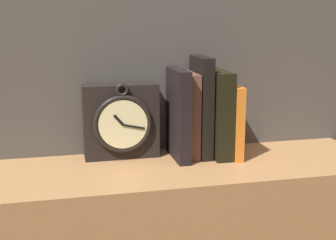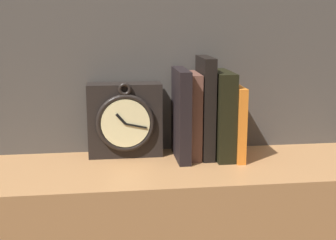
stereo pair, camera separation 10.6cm
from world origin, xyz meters
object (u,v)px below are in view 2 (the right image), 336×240
at_px(book_slot0_black, 181,114).
at_px(book_slot2_black, 205,107).
at_px(book_slot3_black, 222,115).
at_px(book_slot4_orange, 235,121).
at_px(clock, 125,120).
at_px(book_slot1_brown, 192,115).

xyz_separation_m(book_slot0_black, book_slot2_black, (0.06, 0.01, 0.01)).
height_order(book_slot2_black, book_slot3_black, book_slot2_black).
bearing_deg(book_slot3_black, book_slot0_black, -179.44).
relative_size(book_slot0_black, book_slot3_black, 1.03).
bearing_deg(book_slot4_orange, book_slot3_black, 173.10).
relative_size(book_slot0_black, book_slot2_black, 0.89).
xyz_separation_m(book_slot2_black, book_slot3_black, (0.04, -0.01, -0.02)).
bearing_deg(book_slot2_black, clock, 172.70).
height_order(book_slot1_brown, book_slot4_orange, book_slot1_brown).
bearing_deg(book_slot2_black, book_slot4_orange, -10.61).
bearing_deg(book_slot3_black, book_slot4_orange, -6.90).
height_order(book_slot1_brown, book_slot2_black, book_slot2_black).
height_order(clock, book_slot4_orange, clock).
distance_m(clock, book_slot4_orange, 0.27).
relative_size(book_slot1_brown, book_slot3_black, 0.98).
relative_size(book_slot1_brown, book_slot4_orange, 1.16).
height_order(clock, book_slot3_black, book_slot3_black).
relative_size(clock, book_slot3_black, 0.89).
distance_m(clock, book_slot2_black, 0.20).
height_order(clock, book_slot1_brown, book_slot1_brown).
height_order(book_slot0_black, book_slot4_orange, book_slot0_black).
bearing_deg(book_slot4_orange, book_slot2_black, 169.39).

